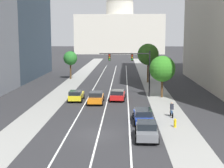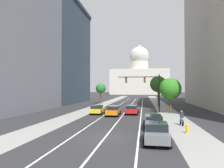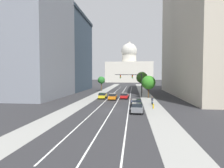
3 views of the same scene
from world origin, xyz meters
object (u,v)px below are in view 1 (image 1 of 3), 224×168
(traffic_signal_mast, at_px, (134,64))
(street_tree_near_left, at_px, (70,58))
(cyclist, at_px, (172,110))
(car_yellow, at_px, (76,95))
(fire_hydrant, at_px, (175,123))
(street_tree_mid_right, at_px, (162,69))
(car_red, at_px, (118,95))
(car_orange, at_px, (96,97))
(car_gray, at_px, (147,130))
(street_tree_far_right, at_px, (148,54))
(capitol_building, at_px, (120,27))
(car_blue, at_px, (143,115))

(traffic_signal_mast, bearing_deg, street_tree_near_left, 122.39)
(cyclist, bearing_deg, car_yellow, 49.67)
(fire_hydrant, relative_size, street_tree_mid_right, 0.15)
(traffic_signal_mast, bearing_deg, car_red, -127.74)
(cyclist, relative_size, street_tree_near_left, 0.30)
(fire_hydrant, bearing_deg, car_yellow, 131.76)
(car_yellow, relative_size, street_tree_mid_right, 0.69)
(car_orange, relative_size, street_tree_near_left, 0.79)
(car_gray, xyz_separation_m, cyclist, (3.34, 8.23, 0.04))
(car_orange, bearing_deg, car_red, -53.58)
(car_red, height_order, car_orange, car_orange)
(car_yellow, xyz_separation_m, traffic_signal_mast, (8.10, 3.69, 4.13))
(car_red, distance_m, street_tree_far_right, 19.61)
(capitol_building, xyz_separation_m, car_orange, (-1.45, -125.32, -12.05))
(street_tree_mid_right, xyz_separation_m, street_tree_far_right, (-0.99, 15.77, 1.18))
(car_red, relative_size, car_orange, 0.97)
(car_orange, bearing_deg, car_blue, -150.21)
(car_yellow, distance_m, cyclist, 14.93)
(traffic_signal_mast, xyz_separation_m, fire_hydrant, (3.66, -16.86, -4.46))
(street_tree_near_left, bearing_deg, car_blue, -69.38)
(traffic_signal_mast, relative_size, street_tree_far_right, 1.01)
(car_red, xyz_separation_m, traffic_signal_mast, (2.33, 3.01, 4.14))
(traffic_signal_mast, bearing_deg, car_yellow, -155.50)
(traffic_signal_mast, bearing_deg, street_tree_mid_right, -7.26)
(capitol_building, bearing_deg, street_tree_mid_right, -86.25)
(car_blue, height_order, car_red, car_red)
(capitol_building, distance_m, car_red, 123.76)
(car_yellow, distance_m, car_red, 5.81)
(car_gray, height_order, traffic_signal_mast, traffic_signal_mast)
(car_blue, bearing_deg, car_orange, 28.83)
(traffic_signal_mast, height_order, cyclist, traffic_signal_mast)
(fire_hydrant, bearing_deg, car_gray, -128.20)
(street_tree_far_right, distance_m, street_tree_near_left, 16.42)
(car_yellow, relative_size, cyclist, 2.46)
(cyclist, height_order, street_tree_mid_right, street_tree_mid_right)
(capitol_building, height_order, street_tree_mid_right, capitol_building)
(car_red, bearing_deg, street_tree_mid_right, -66.37)
(cyclist, bearing_deg, fire_hydrant, 172.81)
(street_tree_near_left, bearing_deg, street_tree_mid_right, -50.63)
(car_yellow, height_order, car_gray, car_gray)
(capitol_building, xyz_separation_m, car_gray, (4.34, -140.94, -12.05))
(fire_hydrant, bearing_deg, car_orange, 127.20)
(capitol_building, bearing_deg, cyclist, -86.69)
(car_blue, xyz_separation_m, car_yellow, (-8.67, 11.42, 0.02))
(capitol_building, bearing_deg, car_gray, -88.24)
(capitol_building, distance_m, car_blue, 135.87)
(car_yellow, bearing_deg, cyclist, -127.27)
(capitol_building, height_order, cyclist, capitol_building)
(car_red, bearing_deg, traffic_signal_mast, -35.16)
(fire_hydrant, relative_size, cyclist, 0.53)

